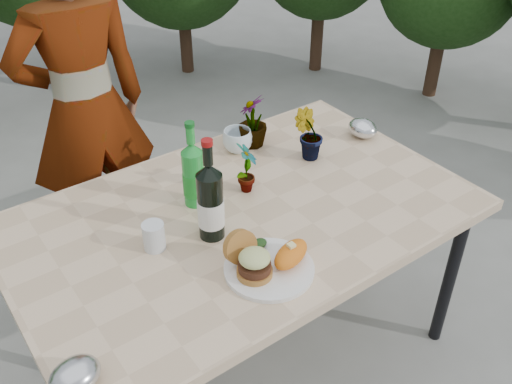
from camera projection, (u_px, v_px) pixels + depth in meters
ground at (245, 351)px, 2.43m from camera, size 80.00×80.00×0.00m
patio_table at (243, 224)px, 2.03m from camera, size 1.60×1.00×0.75m
dinner_plate at (269, 269)px, 1.75m from camera, size 0.28×0.28×0.01m
burger_stack at (251, 260)px, 1.71m from camera, size 0.11×0.16×0.11m
sweet_potato at (291, 254)px, 1.75m from camera, size 0.17×0.12×0.06m
grilled_veg at (256, 246)px, 1.81m from camera, size 0.08×0.05×0.03m
wine_bottle at (210, 202)px, 1.82m from camera, size 0.09×0.09×0.36m
sparkling_water at (193, 175)px, 1.97m from camera, size 0.08×0.08×0.33m
plastic_cup at (154, 236)px, 1.81m from camera, size 0.07×0.07×0.09m
seedling_left at (247, 168)px, 2.04m from camera, size 0.12×0.13×0.20m
seedling_mid at (308, 135)px, 2.23m from camera, size 0.15×0.14×0.21m
seedling_right at (253, 121)px, 2.31m from camera, size 0.17×0.17×0.22m
blue_bowl at (237, 141)px, 2.30m from camera, size 0.12×0.12×0.09m
foil_packet_left at (75, 376)px, 1.39m from camera, size 0.15×0.13×0.08m
foil_packet_right at (363, 128)px, 2.41m from camera, size 0.11×0.14×0.08m
person at (85, 110)px, 2.49m from camera, size 0.61×0.41×1.63m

